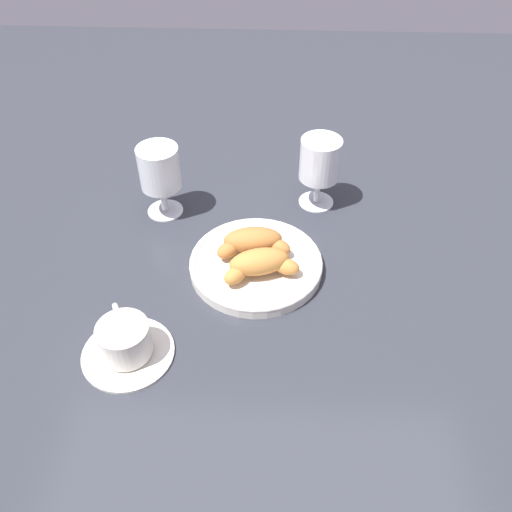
# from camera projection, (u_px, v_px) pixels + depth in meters

# --- Properties ---
(ground_plane) EXTENTS (2.20, 2.20, 0.00)m
(ground_plane) POSITION_uv_depth(u_px,v_px,m) (246.00, 273.00, 0.91)
(ground_plane) COLOR #2D3038
(pastry_plate) EXTENTS (0.23, 0.23, 0.02)m
(pastry_plate) POSITION_uv_depth(u_px,v_px,m) (256.00, 264.00, 0.91)
(pastry_plate) COLOR silver
(pastry_plate) RESTS_ON ground_plane
(croissant_large) EXTENTS (0.14, 0.07, 0.04)m
(croissant_large) POSITION_uv_depth(u_px,v_px,m) (253.00, 242.00, 0.91)
(croissant_large) COLOR #AD6B33
(croissant_large) RESTS_ON pastry_plate
(croissant_small) EXTENTS (0.13, 0.09, 0.04)m
(croissant_small) POSITION_uv_depth(u_px,v_px,m) (260.00, 264.00, 0.87)
(croissant_small) COLOR #BC7A38
(croissant_small) RESTS_ON pastry_plate
(coffee_cup_near) EXTENTS (0.14, 0.14, 0.06)m
(coffee_cup_near) POSITION_uv_depth(u_px,v_px,m) (125.00, 343.00, 0.77)
(coffee_cup_near) COLOR silver
(coffee_cup_near) RESTS_ON ground_plane
(juice_glass_left) EXTENTS (0.08, 0.08, 0.14)m
(juice_glass_left) POSITION_uv_depth(u_px,v_px,m) (320.00, 162.00, 0.99)
(juice_glass_left) COLOR white
(juice_glass_left) RESTS_ON ground_plane
(juice_glass_right) EXTENTS (0.08, 0.08, 0.14)m
(juice_glass_right) POSITION_uv_depth(u_px,v_px,m) (160.00, 171.00, 0.97)
(juice_glass_right) COLOR white
(juice_glass_right) RESTS_ON ground_plane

